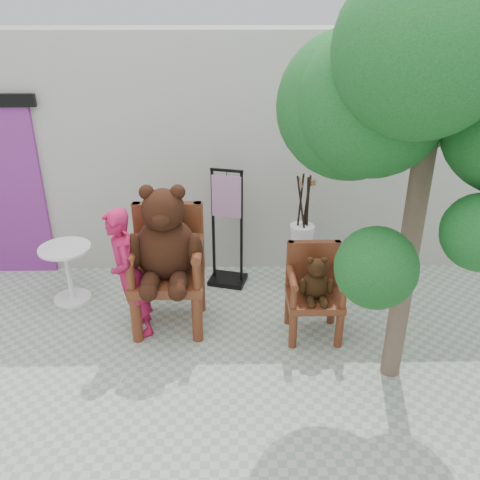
{
  "coord_description": "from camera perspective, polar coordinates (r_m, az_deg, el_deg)",
  "views": [
    {
      "loc": [
        -0.04,
        -3.49,
        3.33
      ],
      "look_at": [
        0.05,
        1.47,
        0.95
      ],
      "focal_mm": 38.0,
      "sensor_mm": 36.0,
      "label": 1
    }
  ],
  "objects": [
    {
      "name": "ground_plane",
      "position": [
        4.82,
        -0.27,
        -18.02
      ],
      "size": [
        60.0,
        60.0,
        0.0
      ],
      "primitive_type": "plane",
      "color": "#9FA897",
      "rests_on": "ground"
    },
    {
      "name": "back_wall",
      "position": [
        6.84,
        -0.68,
        10.12
      ],
      "size": [
        9.0,
        1.0,
        3.0
      ],
      "primitive_type": "cube",
      "color": "#B1AEA6",
      "rests_on": "ground"
    },
    {
      "name": "chair_big",
      "position": [
        5.39,
        -8.29,
        -1.03
      ],
      "size": [
        0.79,
        0.87,
        1.65
      ],
      "color": "#502211",
      "rests_on": "ground"
    },
    {
      "name": "chair_small",
      "position": [
        5.42,
        8.38,
        -5.04
      ],
      "size": [
        0.58,
        0.53,
        1.01
      ],
      "color": "#502211",
      "rests_on": "ground"
    },
    {
      "name": "person",
      "position": [
        5.41,
        -12.33,
        -3.74
      ],
      "size": [
        0.48,
        0.61,
        1.45
      ],
      "primitive_type": "imported",
      "rotation": [
        0.0,
        0.0,
        -1.28
      ],
      "color": "#AE1545",
      "rests_on": "ground"
    },
    {
      "name": "cafe_table",
      "position": [
        6.35,
        -18.79,
        -2.91
      ],
      "size": [
        0.6,
        0.6,
        0.7
      ],
      "rotation": [
        0.0,
        0.0,
        0.35
      ],
      "color": "white",
      "rests_on": "ground"
    },
    {
      "name": "display_stand",
      "position": [
        6.31,
        -1.43,
        -0.13
      ],
      "size": [
        0.53,
        0.46,
        1.51
      ],
      "rotation": [
        0.0,
        0.0,
        -0.27
      ],
      "color": "black",
      "rests_on": "ground"
    },
    {
      "name": "stool_bucket",
      "position": [
        6.29,
        6.96,
        0.18
      ],
      "size": [
        0.32,
        0.32,
        1.45
      ],
      "rotation": [
        0.0,
        0.0,
        -0.42
      ],
      "color": "white",
      "rests_on": "ground"
    },
    {
      "name": "tree",
      "position": [
        4.2,
        20.74,
        15.84
      ],
      "size": [
        2.38,
        1.97,
        3.79
      ],
      "rotation": [
        0.0,
        0.0,
        -0.39
      ],
      "color": "#4F3B2F",
      "rests_on": "ground"
    }
  ]
}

